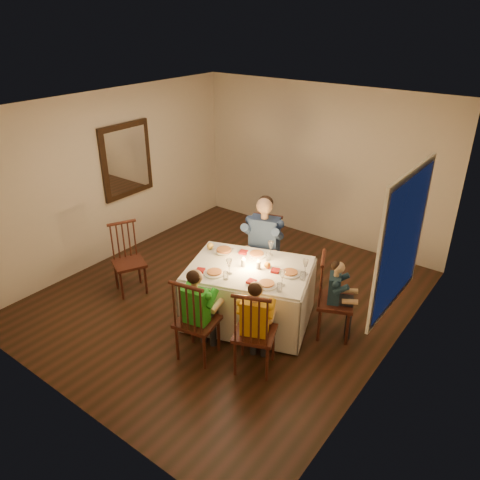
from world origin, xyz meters
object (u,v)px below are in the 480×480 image
Objects in this scene: chair_extra at (132,291)px; child_yellow at (254,367)px; chair_end at (332,333)px; serving_bowl at (224,252)px; chair_adult at (263,286)px; chair_near_right at (254,367)px; adult at (263,286)px; dining_table at (249,283)px; chair_near_left at (199,355)px; child_teal at (332,333)px; child_green at (199,355)px.

chair_extra is 0.91× the size of child_yellow.
serving_bowl is at bearing 77.42° from chair_end.
chair_adult is 1.88m from chair_extra.
chair_extra is (-1.43, -1.22, 0.00)m from chair_adult.
adult is (-0.89, 1.47, 0.00)m from chair_near_right.
chair_end is at bearing -33.14° from adult.
dining_table is 1.89m from chair_extra.
adult is at bearing -80.87° from chair_near_right.
chair_extra is (-2.32, 0.25, 0.00)m from chair_near_right.
chair_adult and chair_near_left have the same top height.
chair_extra is at bearing 82.73° from child_teal.
chair_extra is at bearing -156.01° from chair_adult.
chair_end is (1.00, 0.39, -0.56)m from dining_table.
adult reaches higher than child_teal.
dining_table reaches higher than chair_near_right.
dining_table is 1.55× the size of child_green.
chair_adult is 1.00× the size of chair_near_left.
chair_end is 1.68m from child_green.
chair_near_left is at bearing 116.49° from child_teal.
chair_near_left is 1.05× the size of child_teal.
chair_adult is 4.51× the size of serving_bowl.
child_teal is at bearing -140.56° from child_green.
chair_extra is 0.73× the size of adult.
chair_adult is at bearing -23.35° from chair_extra.
adult reaches higher than child_yellow.
dining_table is at bearing -105.36° from chair_near_left.
child_green is 1.68m from child_teal.
chair_near_right is at bearing -172.36° from chair_near_left.
child_green is at bearing -3.33° from child_yellow.
chair_adult is 1.37m from chair_end.
chair_near_right is at bearing 134.36° from chair_end.
chair_adult is 0.93× the size of child_green.
chair_near_right is 0.93× the size of child_green.
child_green is 1.02× the size of child_yellow.
child_green is 1.12× the size of child_teal.
child_yellow is at bearing -36.82° from serving_bowl.
chair_adult is 0.77× the size of adult.
chair_extra is 2.33m from child_yellow.
chair_near_left is at bearing -98.05° from adult.
child_teal is at bearing -140.56° from chair_near_left.
chair_end is at bearing -47.09° from chair_extra.
child_yellow reaches higher than child_teal.
chair_adult and chair_near_right have the same top height.
dining_table is at bearing -105.36° from child_green.
dining_table is 1.06m from chair_near_right.
chair_adult is at bearing -92.61° from child_green.
dining_table reaches higher than child_yellow.
child_green is (1.68, -0.47, 0.00)m from chair_extra.
adult reaches higher than child_green.
child_teal is at bearing -133.67° from child_yellow.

